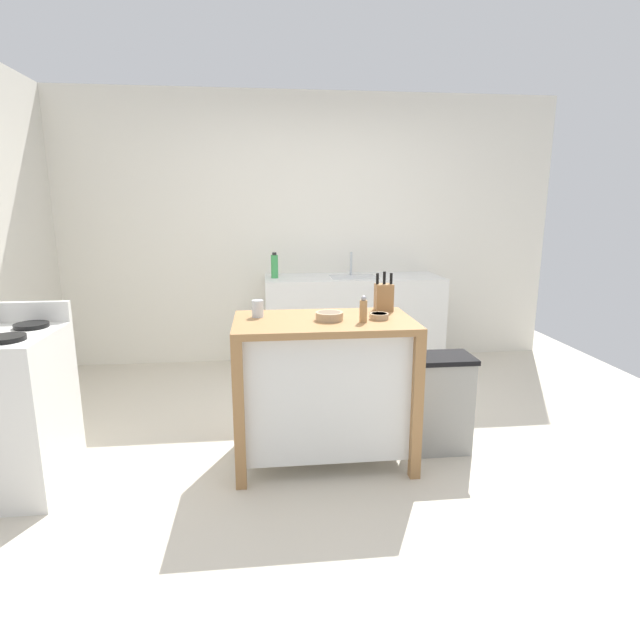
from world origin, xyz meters
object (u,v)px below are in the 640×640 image
knife_block (384,297)px  trash_bin (442,402)px  bowl_ceramic_small (379,316)px  pepper_grinder (363,310)px  sink_faucet (351,263)px  bowl_ceramic_wide (329,316)px  bottle_spray_cleaner (275,266)px  drinking_cup (258,309)px  stove (3,412)px  kitchen_island (324,383)px

knife_block → trash_bin: knife_block is taller
bowl_ceramic_small → pepper_grinder: size_ratio=0.72×
trash_bin → sink_faucet: 2.06m
bowl_ceramic_wide → bottle_spray_cleaner: (-0.27, 1.86, 0.08)m
drinking_cup → pepper_grinder: pepper_grinder is taller
knife_block → pepper_grinder: size_ratio=1.61×
bowl_ceramic_wide → stove: bearing=-176.8°
kitchen_island → drinking_cup: 0.60m
pepper_grinder → bottle_spray_cleaner: (-0.46, 1.93, 0.03)m
drinking_cup → bowl_ceramic_wide: bearing=-17.8°
bowl_ceramic_small → sink_faucet: sink_faucet is taller
bowl_ceramic_wide → drinking_cup: 0.44m
bowl_ceramic_small → stove: stove is taller
bowl_ceramic_wide → drinking_cup: (-0.42, 0.13, 0.03)m
kitchen_island → sink_faucet: 2.10m
drinking_cup → stove: bearing=-170.4°
knife_block → sink_faucet: 1.77m
bowl_ceramic_small → pepper_grinder: pepper_grinder is taller
sink_faucet → bowl_ceramic_small: bearing=-95.1°
knife_block → sink_faucet: (0.10, 1.77, 0.01)m
knife_block → sink_faucet: knife_block is taller
knife_block → stove: (-2.18, -0.34, -0.53)m
bowl_ceramic_wide → trash_bin: 0.96m
knife_block → pepper_grinder: bearing=-121.8°
pepper_grinder → trash_bin: bearing=15.5°
trash_bin → knife_block: bearing=156.3°
bottle_spray_cleaner → stove: size_ratio=0.24×
pepper_grinder → trash_bin: (0.55, 0.15, -0.65)m
sink_faucet → bottle_spray_cleaner: bearing=-168.4°
bowl_ceramic_small → stove: bearing=-177.3°
bowl_ceramic_small → sink_faucet: bearing=84.9°
bowl_ceramic_small → pepper_grinder: 0.14m
knife_block → trash_bin: (0.36, -0.16, -0.67)m
kitchen_island → knife_block: 0.67m
drinking_cup → trash_bin: (1.16, -0.05, -0.63)m
bowl_ceramic_small → sink_faucet: size_ratio=0.51×
trash_bin → bottle_spray_cleaner: size_ratio=2.66×
knife_block → bowl_ceramic_wide: 0.45m
bowl_ceramic_wide → bottle_spray_cleaner: bottle_spray_cleaner is taller
bowl_ceramic_wide → bottle_spray_cleaner: bearing=98.3°
bowl_ceramic_wide → stove: 1.87m
kitchen_island → stove: 1.78m
bowl_ceramic_wide → pepper_grinder: (0.19, -0.07, 0.05)m
kitchen_island → trash_bin: bearing=3.9°
stove → bottle_spray_cleaner: bearing=52.0°
bowl_ceramic_small → drinking_cup: (-0.71, 0.14, 0.03)m
kitchen_island → sink_faucet: (0.50, 1.98, 0.50)m
bowl_ceramic_small → stove: size_ratio=0.11×
kitchen_island → drinking_cup: (-0.39, 0.10, 0.45)m
drinking_cup → sink_faucet: size_ratio=0.47×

